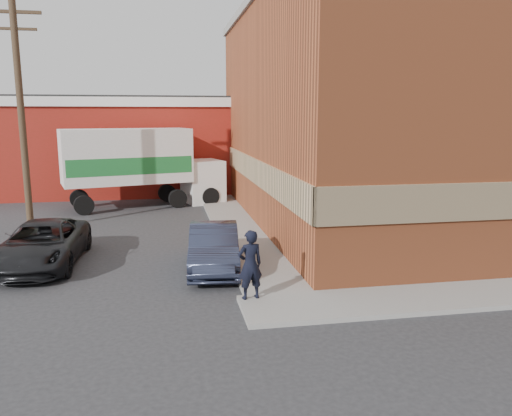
{
  "coord_description": "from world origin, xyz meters",
  "views": [
    {
      "loc": [
        -2.14,
        -11.69,
        4.52
      ],
      "look_at": [
        0.54,
        3.01,
        1.75
      ],
      "focal_mm": 35.0,
      "sensor_mm": 36.0,
      "label": 1
    }
  ],
  "objects": [
    {
      "name": "ground",
      "position": [
        0.0,
        0.0,
        0.0
      ],
      "size": [
        90.0,
        90.0,
        0.0
      ],
      "primitive_type": "plane",
      "color": "#28282B",
      "rests_on": "ground"
    },
    {
      "name": "utility_pole",
      "position": [
        -7.5,
        9.0,
        4.75
      ],
      "size": [
        2.0,
        0.26,
        9.0
      ],
      "color": "#493624",
      "rests_on": "ground"
    },
    {
      "name": "brick_building",
      "position": [
        8.5,
        9.0,
        4.68
      ],
      "size": [
        14.25,
        18.25,
        9.36
      ],
      "color": "#A8502B",
      "rests_on": "ground"
    },
    {
      "name": "box_truck",
      "position": [
        -3.26,
        13.74,
        2.25
      ],
      "size": [
        8.23,
        4.25,
        3.9
      ],
      "rotation": [
        0.0,
        0.0,
        0.26
      ],
      "color": "white",
      "rests_on": "ground"
    },
    {
      "name": "suv_a",
      "position": [
        -5.92,
        3.97,
        0.67
      ],
      "size": [
        2.38,
        4.88,
        1.34
      ],
      "primitive_type": "imported",
      "rotation": [
        0.0,
        0.0,
        -0.03
      ],
      "color": "black",
      "rests_on": "ground"
    },
    {
      "name": "sedan",
      "position": [
        -0.8,
        2.66,
        0.67
      ],
      "size": [
        1.79,
        4.18,
        1.34
      ],
      "primitive_type": "imported",
      "rotation": [
        0.0,
        0.0,
        -0.09
      ],
      "color": "#292E44",
      "rests_on": "ground"
    },
    {
      "name": "warehouse",
      "position": [
        -6.0,
        20.0,
        2.81
      ],
      "size": [
        16.3,
        8.3,
        5.6
      ],
      "color": "maroon",
      "rests_on": "ground"
    },
    {
      "name": "man",
      "position": [
        -0.2,
        -0.25,
        0.98
      ],
      "size": [
        0.7,
        0.53,
        1.72
      ],
      "primitive_type": "imported",
      "rotation": [
        0.0,
        0.0,
        3.35
      ],
      "color": "black",
      "rests_on": "sidewalk_south"
    },
    {
      "name": "sidewalk_west",
      "position": [
        0.6,
        9.0,
        0.06
      ],
      "size": [
        1.8,
        18.0,
        0.12
      ],
      "primitive_type": "cube",
      "color": "gray",
      "rests_on": "ground"
    }
  ]
}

